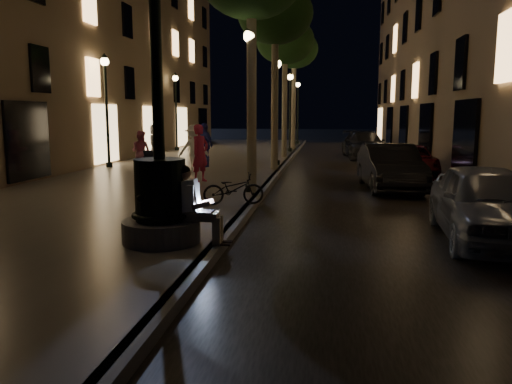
% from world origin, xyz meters
% --- Properties ---
extents(ground, '(120.00, 120.00, 0.00)m').
position_xyz_m(ground, '(0.00, 15.00, 0.00)').
color(ground, black).
rests_on(ground, ground).
extents(cobble_lane, '(6.00, 45.00, 0.02)m').
position_xyz_m(cobble_lane, '(3.00, 15.00, 0.01)').
color(cobble_lane, black).
rests_on(cobble_lane, ground).
extents(promenade, '(8.00, 45.00, 0.20)m').
position_xyz_m(promenade, '(-4.00, 15.00, 0.10)').
color(promenade, slate).
rests_on(promenade, ground).
extents(curb_strip, '(0.25, 45.00, 0.20)m').
position_xyz_m(curb_strip, '(0.00, 15.00, 0.10)').
color(curb_strip, '#59595B').
rests_on(curb_strip, ground).
extents(building_left, '(8.00, 36.00, 15.00)m').
position_xyz_m(building_left, '(-12.00, 18.00, 7.50)').
color(building_left, '#827151').
rests_on(building_left, ground).
extents(fountain_lamppost, '(1.40, 1.40, 5.21)m').
position_xyz_m(fountain_lamppost, '(-1.00, 2.00, 1.21)').
color(fountain_lamppost, '#59595B').
rests_on(fountain_lamppost, promenade).
extents(seated_man_laptop, '(1.03, 0.35, 1.40)m').
position_xyz_m(seated_man_laptop, '(-0.39, 2.00, 0.93)').
color(seated_man_laptop, tan).
rests_on(seated_man_laptop, promenade).
extents(tree_second, '(3.00, 3.00, 7.40)m').
position_xyz_m(tree_second, '(-0.20, 14.00, 6.33)').
color(tree_second, '#6B604C').
rests_on(tree_second, promenade).
extents(tree_third, '(3.00, 3.00, 7.20)m').
position_xyz_m(tree_third, '(-0.30, 20.00, 6.14)').
color(tree_third, '#6B604C').
rests_on(tree_third, promenade).
extents(tree_far, '(3.00, 3.00, 7.50)m').
position_xyz_m(tree_far, '(-0.22, 26.00, 6.43)').
color(tree_far, '#6B604C').
rests_on(tree_far, promenade).
extents(lamp_curb_a, '(0.36, 0.36, 4.81)m').
position_xyz_m(lamp_curb_a, '(-0.30, 8.00, 3.24)').
color(lamp_curb_a, black).
rests_on(lamp_curb_a, promenade).
extents(lamp_curb_b, '(0.36, 0.36, 4.81)m').
position_xyz_m(lamp_curb_b, '(-0.30, 16.00, 3.24)').
color(lamp_curb_b, black).
rests_on(lamp_curb_b, promenade).
extents(lamp_curb_c, '(0.36, 0.36, 4.81)m').
position_xyz_m(lamp_curb_c, '(-0.30, 24.00, 3.24)').
color(lamp_curb_c, black).
rests_on(lamp_curb_c, promenade).
extents(lamp_curb_d, '(0.36, 0.36, 4.81)m').
position_xyz_m(lamp_curb_d, '(-0.30, 32.00, 3.24)').
color(lamp_curb_d, black).
rests_on(lamp_curb_d, promenade).
extents(lamp_left_b, '(0.36, 0.36, 4.81)m').
position_xyz_m(lamp_left_b, '(-7.40, 14.00, 3.24)').
color(lamp_left_b, black).
rests_on(lamp_left_b, promenade).
extents(lamp_left_c, '(0.36, 0.36, 4.81)m').
position_xyz_m(lamp_left_c, '(-7.40, 24.00, 3.24)').
color(lamp_left_c, black).
rests_on(lamp_left_c, promenade).
extents(stroller, '(0.62, 1.07, 1.08)m').
position_xyz_m(stroller, '(-4.31, 11.07, 0.74)').
color(stroller, black).
rests_on(stroller, promenade).
extents(car_front, '(2.08, 4.56, 1.52)m').
position_xyz_m(car_front, '(5.06, 3.72, 0.76)').
color(car_front, '#999CA0').
rests_on(car_front, ground).
extents(car_second, '(1.91, 4.66, 1.50)m').
position_xyz_m(car_second, '(4.00, 10.31, 0.75)').
color(car_second, black).
rests_on(car_second, ground).
extents(car_third, '(2.28, 4.63, 1.26)m').
position_xyz_m(car_third, '(5.20, 14.02, 0.63)').
color(car_third, maroon).
rests_on(car_third, ground).
extents(car_rear, '(2.49, 5.32, 1.50)m').
position_xyz_m(car_rear, '(4.02, 22.31, 0.75)').
color(car_rear, '#292A2E').
rests_on(car_rear, ground).
extents(pedestrian_red, '(0.75, 0.84, 1.94)m').
position_xyz_m(pedestrian_red, '(-2.29, 9.93, 1.17)').
color(pedestrian_red, '#B62447').
rests_on(pedestrian_red, promenade).
extents(pedestrian_pink, '(0.90, 0.76, 1.64)m').
position_xyz_m(pedestrian_pink, '(-5.26, 12.22, 1.02)').
color(pedestrian_pink, pink).
rests_on(pedestrian_pink, promenade).
extents(pedestrian_white, '(1.38, 1.17, 1.85)m').
position_xyz_m(pedestrian_white, '(-3.32, 12.89, 1.12)').
color(pedestrian_white, white).
rests_on(pedestrian_white, promenade).
extents(pedestrian_blue, '(1.12, 1.11, 1.90)m').
position_xyz_m(pedestrian_blue, '(-3.30, 14.62, 1.15)').
color(pedestrian_blue, navy).
rests_on(pedestrian_blue, promenade).
extents(pedestrian_dark, '(0.67, 0.94, 1.80)m').
position_xyz_m(pedestrian_dark, '(-5.95, 15.83, 1.10)').
color(pedestrian_dark, '#36363B').
rests_on(pedestrian_dark, promenade).
extents(bicycle, '(1.62, 0.94, 0.81)m').
position_xyz_m(bicycle, '(-0.40, 5.85, 0.60)').
color(bicycle, black).
rests_on(bicycle, promenade).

